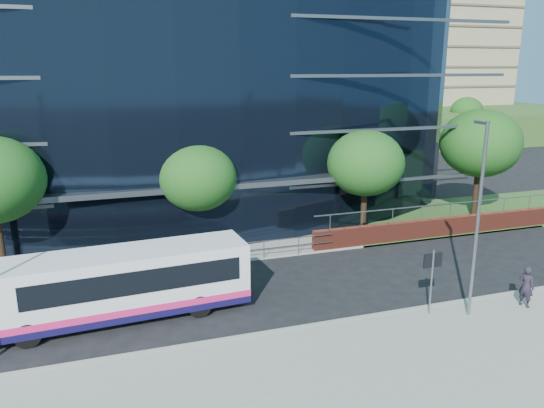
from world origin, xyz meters
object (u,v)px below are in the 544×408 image
object	(u,v)px
street_sign	(432,268)
tree_dist_f	(467,111)
tree_far_b	(198,178)
tree_far_d	(481,143)
tree_dist_e	(369,113)
streetlight_east	(478,215)
tree_far_c	(366,163)
pedestrian	(526,286)
city_bus	(121,284)

from	to	relation	value
street_sign	tree_dist_f	world-z (taller)	tree_dist_f
tree_far_b	tree_far_d	world-z (taller)	tree_far_d
street_sign	tree_dist_e	size ratio (longest dim) A/B	0.43
streetlight_east	tree_far_c	bearing A→B (deg)	84.89
tree_far_d	streetlight_east	world-z (taller)	streetlight_east
tree_dist_f	pedestrian	distance (m)	54.26
street_sign	tree_far_b	size ratio (longest dim) A/B	0.46
tree_far_b	streetlight_east	world-z (taller)	streetlight_east
street_sign	tree_far_d	distance (m)	16.61
city_bus	pedestrian	distance (m)	17.06
streetlight_east	city_bus	bearing A→B (deg)	161.82
tree_dist_e	tree_dist_f	distance (m)	16.13
tree_far_d	tree_dist_e	bearing A→B (deg)	75.07
tree_far_c	pedestrian	world-z (taller)	tree_far_c
street_sign	streetlight_east	size ratio (longest dim) A/B	0.35
tree_far_d	tree_dist_e	world-z (taller)	tree_far_d
tree_dist_f	city_bus	size ratio (longest dim) A/B	0.56
street_sign	pedestrian	size ratio (longest dim) A/B	1.54
tree_far_b	city_bus	world-z (taller)	tree_far_b
tree_far_b	streetlight_east	bearing A→B (deg)	-52.37
tree_far_c	pedestrian	bearing A→B (deg)	-80.92
tree_far_d	tree_dist_f	xyz separation A→B (m)	(24.00, 32.00, -0.98)
tree_far_b	pedestrian	bearing A→B (deg)	-44.95
tree_far_b	tree_dist_e	distance (m)	40.74
tree_far_c	pedestrian	size ratio (longest dim) A/B	3.58
tree_dist_e	tree_far_b	bearing A→B (deg)	-131.52
tree_far_c	city_bus	size ratio (longest dim) A/B	0.60
tree_far_d	streetlight_east	bearing A→B (deg)	-129.40
pedestrian	tree_dist_f	bearing A→B (deg)	-53.18
tree_far_b	tree_far_c	distance (m)	10.02
street_sign	city_bus	xyz separation A→B (m)	(-12.13, 3.89, -0.62)
city_bus	pedestrian	size ratio (longest dim) A/B	5.94
tree_dist_e	city_bus	xyz separation A→B (m)	(-31.63, -37.70, -3.01)
tree_dist_f	pedestrian	bearing A→B (deg)	-125.17
tree_dist_e	city_bus	world-z (taller)	tree_dist_e
tree_far_b	streetlight_east	size ratio (longest dim) A/B	0.76
tree_far_d	city_bus	bearing A→B (deg)	-161.95
tree_dist_e	streetlight_east	size ratio (longest dim) A/B	0.81
tree_far_d	streetlight_east	size ratio (longest dim) A/B	0.93
tree_far_c	tree_dist_f	world-z (taller)	tree_far_c
tree_far_b	city_bus	xyz separation A→B (m)	(-4.63, -7.20, -2.68)
city_bus	pedestrian	world-z (taller)	city_bus
streetlight_east	city_bus	distance (m)	14.64
tree_far_d	tree_dist_f	bearing A→B (deg)	53.13
tree_far_c	city_bus	distance (m)	16.37
street_sign	tree_far_b	world-z (taller)	tree_far_b
streetlight_east	city_bus	world-z (taller)	streetlight_east
streetlight_east	tree_far_b	bearing A→B (deg)	127.63
tree_dist_f	streetlight_east	distance (m)	55.74
tree_far_d	pedestrian	size ratio (longest dim) A/B	4.09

